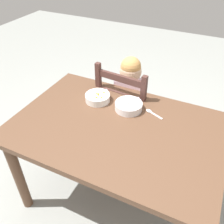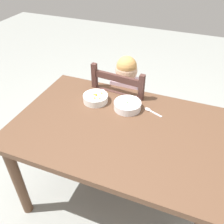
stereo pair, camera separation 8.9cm
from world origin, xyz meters
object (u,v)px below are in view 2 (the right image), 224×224
Objects in this scene: dining_chair at (124,112)px; bowl_of_carrots at (96,98)px; child_figure at (124,95)px; bowl_of_peas at (127,105)px; dining_table at (117,138)px; spoon at (150,111)px.

dining_chair reaches higher than bowl_of_carrots.
child_figure is at bearing 67.82° from bowl_of_carrots.
child_figure reaches higher than bowl_of_peas.
dining_table is at bearing -76.20° from child_figure.
dining_table is at bearing -124.39° from spoon.
bowl_of_carrots is (-0.24, 0.19, 0.13)m from dining_table.
dining_chair is 0.18m from child_figure.
dining_chair is at bearing 112.51° from bowl_of_peas.
bowl_of_peas is 0.24m from bowl_of_carrots.
dining_chair reaches higher than spoon.
dining_chair is (-0.12, 0.49, -0.18)m from dining_table.
bowl_of_carrots is at bearing -175.79° from spoon.
bowl_of_peas is at bearing -169.36° from spoon.
dining_chair is 6.93× the size of spoon.
bowl_of_carrots is 0.39m from spoon.
spoon is at bearing -44.03° from child_figure.
dining_chair is 0.45m from bowl_of_carrots.
bowl_of_peas is at bearing -67.49° from dining_chair.
bowl_of_peas reaches higher than dining_table.
child_figure is at bearing 112.19° from bowl_of_peas.
dining_table is 0.23m from bowl_of_peas.
bowl_of_carrots is at bearing -112.18° from child_figure.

